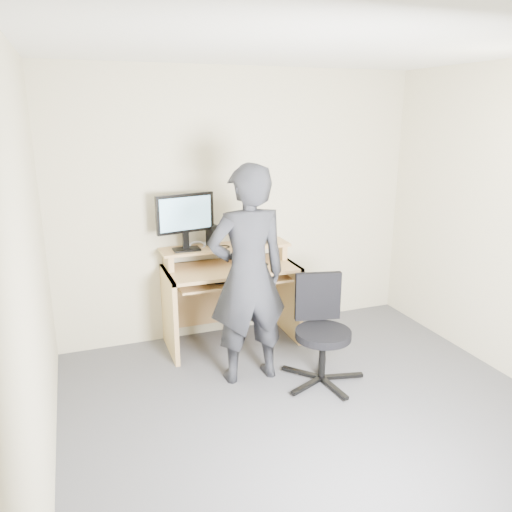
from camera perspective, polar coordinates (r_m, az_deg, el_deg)
ground at (r=3.72m, az=7.54°, el=-18.42°), size 3.50×3.50×0.00m
back_wall at (r=4.76m, az=-1.76°, el=5.80°), size 3.50×0.02×2.50m
ceiling at (r=3.10m, az=9.38°, el=23.30°), size 3.50×3.50×0.02m
desk at (r=4.67m, az=-3.15°, el=-3.32°), size 1.20×0.60×0.91m
monitor at (r=4.44m, az=-8.07°, el=4.45°), size 0.53×0.15×0.51m
external_drive at (r=4.60m, az=-4.99°, el=2.33°), size 0.10×0.14×0.20m
travel_mug at (r=4.65m, az=-1.94°, el=2.34°), size 0.09×0.09×0.17m
smartphone at (r=4.73m, az=0.48°, el=1.61°), size 0.10×0.14×0.01m
charger at (r=4.54m, az=-4.64°, el=1.08°), size 0.05×0.04×0.03m
headphones at (r=4.63m, az=-6.74°, el=1.20°), size 0.19×0.19×0.06m
keyboard at (r=4.48m, az=-2.80°, el=-2.60°), size 0.49×0.29×0.03m
mouse at (r=4.53m, az=0.85°, el=-0.98°), size 0.10×0.07×0.04m
office_chair at (r=4.05m, az=7.45°, el=-7.92°), size 0.67×0.66×0.84m
person at (r=3.88m, az=-0.95°, el=-2.29°), size 0.64×0.43×1.75m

